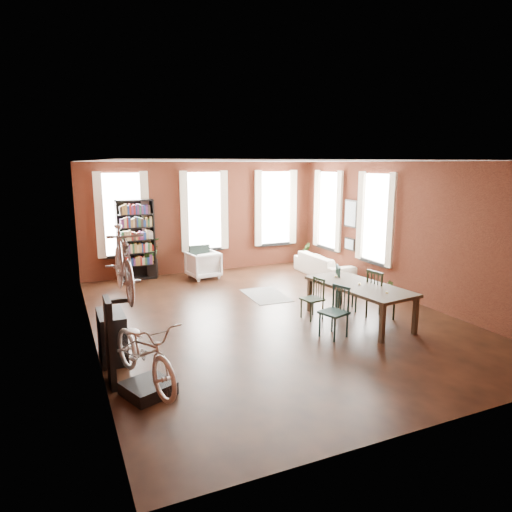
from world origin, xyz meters
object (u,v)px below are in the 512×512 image
dining_table (359,303)px  dining_chair_d (346,288)px  dining_chair_c (381,295)px  bicycle_floor (143,321)px  bookshelf (136,240)px  console_table (112,336)px  bike_trainer (148,388)px  cream_sofa (324,261)px  white_armchair (203,263)px  dining_chair_a (334,312)px  plant_stand (153,269)px  dining_chair_b (312,299)px

dining_table → dining_chair_d: (0.21, 0.74, 0.10)m
dining_table → dining_chair_c: dining_chair_c is taller
dining_chair_c → bicycle_floor: size_ratio=0.56×
bookshelf → console_table: (-1.28, -5.20, -0.70)m
bicycle_floor → bike_trainer: bearing=31.3°
dining_table → cream_sofa: 3.90m
white_armchair → bike_trainer: (-2.68, -6.01, -0.32)m
dining_chair_c → bike_trainer: size_ratio=1.70×
cream_sofa → console_table: cream_sofa is taller
dining_chair_a → bike_trainer: 3.66m
dining_table → bike_trainer: 4.67m
plant_stand → console_table: bearing=-108.0°
console_table → bicycle_floor: 1.60m
white_armchair → plant_stand: white_armchair is taller
bookshelf → dining_chair_b: bearing=-60.2°
dining_chair_d → bike_trainer: (-4.69, -2.02, -0.40)m
dining_table → dining_chair_d: size_ratio=2.32×
dining_chair_b → bookshelf: size_ratio=0.38×
dining_chair_a → dining_chair_b: bearing=154.5°
bicycle_floor → cream_sofa: bearing=25.7°
bookshelf → white_armchair: bearing=-19.0°
dining_chair_a → dining_chair_c: bearing=90.8°
cream_sofa → bicycle_floor: (-5.96, -4.92, 0.68)m
dining_chair_b → bicycle_floor: (-3.74, -1.84, 0.67)m
dining_chair_c → cream_sofa: bearing=-22.0°
dining_chair_b → bike_trainer: 4.14m
bicycle_floor → dining_chair_a: bearing=-1.2°
dining_chair_b → dining_chair_d: 1.00m
white_armchair → bike_trainer: white_armchair is taller
bicycle_floor → white_armchair: bearing=51.9°
console_table → bicycle_floor: bearing=-79.1°
dining_table → dining_chair_c: size_ratio=2.20×
dining_chair_a → dining_table: bearing=101.6°
cream_sofa → plant_stand: bearing=69.5°
bookshelf → plant_stand: size_ratio=4.31×
bookshelf → cream_sofa: (4.95, -1.70, -0.69)m
bookshelf → dining_chair_d: bearing=-51.0°
white_armchair → plant_stand: bearing=-32.6°
plant_stand → bicycle_floor: 6.82m
dining_chair_d → white_armchair: bearing=51.3°
console_table → white_armchair: bearing=57.1°
dining_chair_a → dining_chair_c: size_ratio=0.92×
dining_chair_d → white_armchair: (-2.01, 3.99, -0.08)m
dining_chair_d → bicycle_floor: bicycle_floor is taller
dining_chair_c → dining_table: bearing=77.4°
dining_chair_b → bookshelf: 5.55m
dining_table → plant_stand: size_ratio=4.45×
white_armchair → cream_sofa: (3.25, -1.11, -0.01)m
bookshelf → white_armchair: (1.70, -0.59, -0.69)m
console_table → cream_sofa: bearing=29.3°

